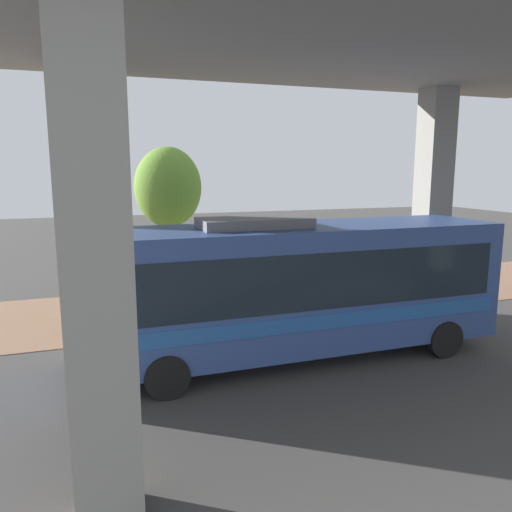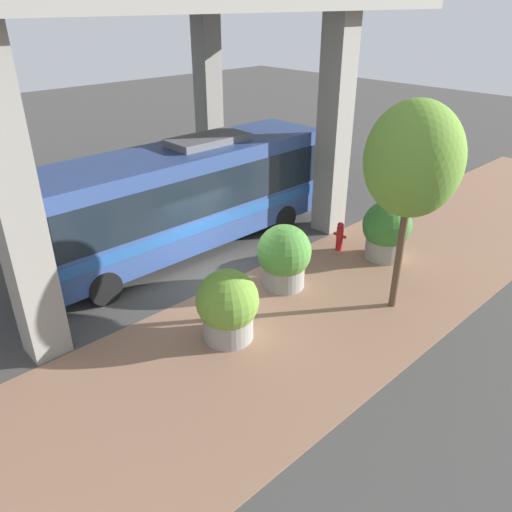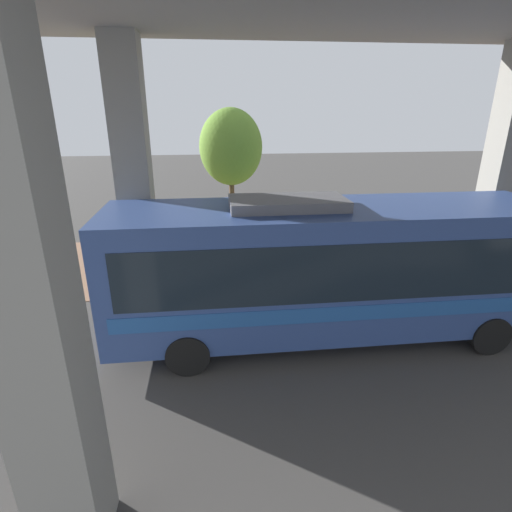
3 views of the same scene
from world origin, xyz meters
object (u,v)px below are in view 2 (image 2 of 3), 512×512
(planter_front, at_px, (284,257))
(street_tree_near, at_px, (413,160))
(planter_back, at_px, (228,306))
(bus, at_px, (184,193))
(planter_middle, at_px, (386,230))
(fire_hydrant, at_px, (340,236))

(planter_front, xyz_separation_m, street_tree_near, (-2.89, -1.46, 3.25))
(planter_back, bearing_deg, planter_front, -73.91)
(bus, relative_size, planter_middle, 5.47)
(fire_hydrant, bearing_deg, planter_back, 101.17)
(fire_hydrant, height_order, planter_front, planter_front)
(planter_middle, xyz_separation_m, street_tree_near, (-1.88, 2.34, 3.24))
(planter_middle, distance_m, planter_back, 6.71)
(bus, height_order, fire_hydrant, bus)
(planter_back, bearing_deg, planter_middle, -91.55)
(bus, bearing_deg, street_tree_near, -163.78)
(planter_middle, relative_size, street_tree_near, 0.35)
(bus, distance_m, planter_middle, 6.78)
(bus, height_order, planter_front, bus)
(bus, relative_size, street_tree_near, 1.90)
(planter_middle, bearing_deg, planter_front, 74.99)
(bus, height_order, planter_back, bus)
(planter_front, bearing_deg, bus, 7.96)
(bus, distance_m, planter_back, 5.54)
(planter_back, height_order, street_tree_near, street_tree_near)
(fire_hydrant, height_order, planter_middle, planter_middle)
(fire_hydrant, distance_m, planter_back, 6.19)
(fire_hydrant, xyz_separation_m, planter_front, (-0.36, 3.16, 0.46))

